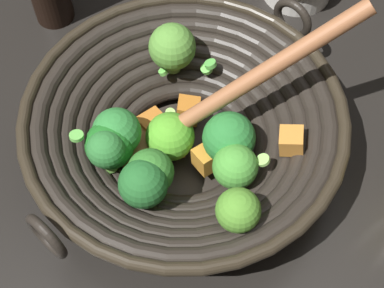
% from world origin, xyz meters
% --- Properties ---
extents(ground_plane, '(4.00, 4.00, 0.00)m').
position_xyz_m(ground_plane, '(0.00, 0.00, 0.00)').
color(ground_plane, black).
extents(wok, '(0.38, 0.36, 0.20)m').
position_xyz_m(wok, '(-0.00, -0.00, 0.06)').
color(wok, black).
rests_on(wok, ground).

